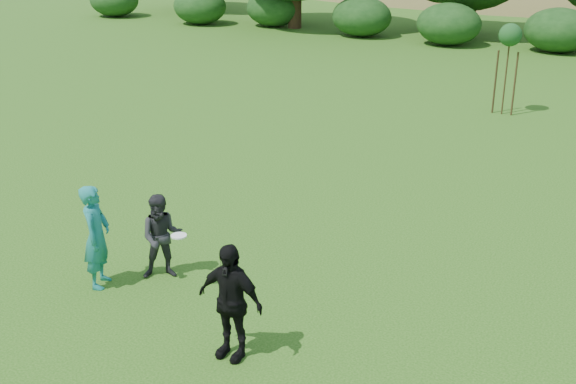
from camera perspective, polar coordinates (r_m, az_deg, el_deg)
name	(u,v)px	position (r m, az deg, el deg)	size (l,w,h in m)	color
ground	(197,315)	(11.90, -7.17, -9.60)	(120.00, 120.00, 0.00)	#19470C
player_teal	(97,236)	(12.70, -14.89, -3.40)	(0.67, 0.44, 1.84)	#1A7875
player_grey	(162,237)	(12.79, -9.93, -3.51)	(0.75, 0.59, 1.55)	#28272A
player_black	(230,301)	(10.42, -4.61, -8.60)	(1.05, 0.44, 1.80)	black
frisbee	(179,236)	(12.23, -8.62, -3.44)	(0.27, 0.27, 0.03)	white
sapling	(510,37)	(23.61, 17.14, 11.59)	(0.70, 0.70, 2.85)	#3A2B16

